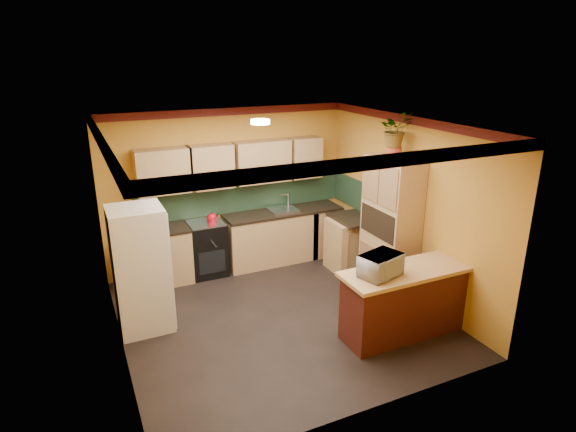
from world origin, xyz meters
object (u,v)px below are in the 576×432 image
object	(u,v)px
base_cabinets_back	(242,243)
stove	(207,248)
pantry	(390,227)
breakfast_bar	(409,302)
fridge	(141,269)
microwave	(380,265)

from	to	relation	value
base_cabinets_back	stove	distance (m)	0.63
pantry	stove	bearing A→B (deg)	143.38
breakfast_bar	fridge	bearing A→B (deg)	152.80
base_cabinets_back	fridge	world-z (taller)	fridge
pantry	microwave	distance (m)	1.47
stove	microwave	xyz separation A→B (m)	(1.41, -2.87, 0.62)
fridge	pantry	distance (m)	3.64
base_cabinets_back	breakfast_bar	bearing A→B (deg)	-65.92
breakfast_bar	microwave	distance (m)	0.80
microwave	fridge	bearing A→B (deg)	131.80
base_cabinets_back	pantry	world-z (taller)	pantry
breakfast_bar	microwave	xyz separation A→B (m)	(-0.50, 0.00, 0.63)
stove	pantry	distance (m)	3.02
base_cabinets_back	stove	xyz separation A→B (m)	(-0.62, -0.00, 0.02)
base_cabinets_back	fridge	distance (m)	2.28
fridge	pantry	world-z (taller)	pantry
fridge	microwave	bearing A→B (deg)	-31.42
breakfast_bar	stove	bearing A→B (deg)	123.61
base_cabinets_back	breakfast_bar	size ratio (longest dim) A/B	2.03
base_cabinets_back	stove	world-z (taller)	stove
stove	fridge	bearing A→B (deg)	-134.26
breakfast_bar	pantry	bearing A→B (deg)	67.25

